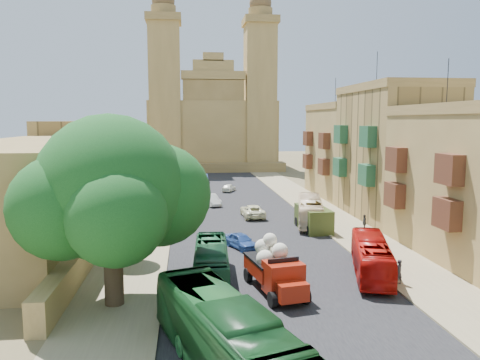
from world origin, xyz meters
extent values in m
plane|color=brown|center=(0.00, 0.00, 0.00)|extent=(260.00, 260.00, 0.00)
cube|color=black|center=(0.00, 30.00, 0.01)|extent=(14.00, 140.00, 0.01)
cube|color=#8A7B5A|center=(9.50, 30.00, 0.01)|extent=(5.00, 140.00, 0.01)
cube|color=#8A7B5A|center=(-9.50, 30.00, 0.01)|extent=(5.00, 140.00, 0.01)
cube|color=#8A7B5A|center=(7.00, 30.00, 0.06)|extent=(0.25, 140.00, 0.12)
cube|color=#8A7B5A|center=(-7.00, 30.00, 0.06)|extent=(0.25, 140.00, 0.12)
cube|color=olive|center=(16.00, 11.00, 5.25)|extent=(8.00, 14.00, 10.50)
cube|color=olive|center=(16.00, 11.00, 10.90)|extent=(8.20, 14.00, 0.80)
cylinder|color=black|center=(15.00, 13.80, 13.10)|extent=(0.06, 0.06, 3.60)
cube|color=#542C1C|center=(11.55, 7.08, 3.99)|extent=(0.90, 2.20, 2.00)
cube|color=#542C1C|center=(11.55, 14.92, 3.99)|extent=(0.90, 2.20, 2.00)
cube|color=#542C1C|center=(11.55, 7.08, 6.93)|extent=(0.90, 2.20, 2.00)
cube|color=#542C1C|center=(11.55, 14.92, 6.93)|extent=(0.90, 2.20, 2.00)
cube|color=#9D7F47|center=(16.00, 25.00, 6.50)|extent=(8.00, 14.00, 13.00)
cube|color=olive|center=(16.00, 25.00, 13.40)|extent=(8.20, 14.00, 0.80)
cylinder|color=black|center=(15.00, 27.80, 15.60)|extent=(0.06, 0.06, 3.60)
cube|color=#235737|center=(11.55, 21.08, 4.94)|extent=(0.90, 2.20, 2.00)
cube|color=#235737|center=(11.55, 28.92, 4.94)|extent=(0.90, 2.20, 2.00)
cube|color=#235737|center=(11.55, 21.08, 8.58)|extent=(0.90, 2.20, 2.00)
cube|color=#235737|center=(11.55, 28.92, 8.58)|extent=(0.90, 2.20, 2.00)
cube|color=olive|center=(16.00, 39.00, 5.75)|extent=(8.00, 14.00, 11.50)
cube|color=olive|center=(16.00, 39.00, 11.90)|extent=(8.20, 14.00, 0.80)
cylinder|color=black|center=(15.00, 41.80, 14.10)|extent=(0.06, 0.06, 3.60)
cube|color=#542C1C|center=(11.55, 35.08, 4.37)|extent=(0.90, 2.20, 2.00)
cube|color=#542C1C|center=(11.55, 42.92, 4.37)|extent=(0.90, 2.20, 2.00)
cube|color=#542C1C|center=(11.55, 35.08, 7.59)|extent=(0.90, 2.20, 2.00)
cube|color=#542C1C|center=(11.55, 42.92, 7.59)|extent=(0.90, 2.20, 2.00)
cube|color=olive|center=(-12.50, 20.00, 0.90)|extent=(1.00, 40.00, 1.80)
cube|color=olive|center=(-18.00, 18.00, 4.20)|extent=(10.00, 28.00, 8.40)
cube|color=#9D7F47|center=(-18.00, 44.00, 5.00)|extent=(10.00, 22.00, 10.00)
cube|color=olive|center=(0.00, 81.00, 7.00)|extent=(26.00, 20.00, 14.00)
cube|color=olive|center=(0.00, 70.50, 0.90)|extent=(28.00, 4.00, 1.80)
cube|color=olive|center=(0.00, 72.20, 10.00)|extent=(12.00, 2.00, 16.00)
cube|color=olive|center=(0.00, 72.20, 18.90)|extent=(12.60, 2.40, 1.60)
cube|color=olive|center=(0.00, 72.20, 20.60)|extent=(8.00, 2.00, 2.40)
cube|color=olive|center=(0.00, 72.20, 22.40)|extent=(4.00, 2.00, 1.60)
cube|color=olive|center=(-9.50, 73.50, 14.50)|extent=(6.00, 6.00, 29.00)
cube|color=olive|center=(-9.50, 73.50, 29.60)|extent=(6.80, 6.80, 1.40)
cylinder|color=olive|center=(-9.50, 73.50, 31.20)|extent=(4.80, 4.80, 1.80)
sphere|color=brown|center=(-9.50, 73.50, 33.00)|extent=(4.40, 4.40, 4.40)
cube|color=olive|center=(9.50, 73.50, 14.50)|extent=(6.00, 6.00, 29.00)
cube|color=olive|center=(9.50, 73.50, 29.60)|extent=(6.80, 6.80, 1.40)
cylinder|color=olive|center=(9.50, 73.50, 31.20)|extent=(4.80, 4.80, 1.80)
sphere|color=brown|center=(9.50, 73.50, 33.00)|extent=(4.40, 4.40, 4.40)
cylinder|color=#3A2C1D|center=(-9.50, 4.00, 1.99)|extent=(1.05, 1.05, 3.98)
sphere|color=#103D16|center=(-9.50, 4.00, 6.49)|extent=(7.96, 7.96, 7.96)
sphere|color=#103D16|center=(-6.99, 5.26, 5.86)|extent=(5.86, 5.86, 5.86)
sphere|color=#103D16|center=(-11.80, 3.06, 5.65)|extent=(5.44, 5.44, 5.44)
sphere|color=#103D16|center=(-8.87, 1.49, 5.44)|extent=(5.02, 5.02, 5.02)
sphere|color=#103D16|center=(-10.65, 6.30, 7.33)|extent=(4.61, 4.61, 4.61)
cylinder|color=#3A2C1D|center=(-10.00, 12.00, 1.13)|extent=(0.44, 0.44, 2.26)
sphere|color=#103D16|center=(-10.00, 12.00, 3.41)|extent=(3.29, 3.29, 3.29)
cylinder|color=#3A2C1D|center=(-10.00, 24.00, 1.00)|extent=(0.44, 0.44, 2.00)
sphere|color=#103D16|center=(-10.00, 24.00, 3.02)|extent=(2.91, 2.91, 2.91)
cylinder|color=#3A2C1D|center=(-10.00, 36.00, 1.10)|extent=(0.44, 0.44, 2.20)
sphere|color=#103D16|center=(-10.00, 36.00, 3.32)|extent=(3.20, 3.20, 3.20)
cylinder|color=#3A2C1D|center=(-10.00, 48.00, 1.08)|extent=(0.44, 0.44, 2.17)
sphere|color=#103D16|center=(-10.00, 48.00, 3.27)|extent=(3.15, 3.15, 3.15)
cube|color=maroon|center=(-0.53, 5.76, 1.22)|extent=(2.75, 3.84, 0.88)
cube|color=black|center=(-0.53, 5.76, 1.70)|extent=(2.81, 3.90, 0.12)
cube|color=maroon|center=(-0.11, 3.56, 1.31)|extent=(2.31, 2.00, 1.75)
cube|color=maroon|center=(0.10, 2.41, 0.92)|extent=(1.84, 1.45, 0.97)
cube|color=black|center=(-0.11, 3.56, 2.00)|extent=(1.84, 0.44, 0.88)
cylinder|color=black|center=(-0.91, 2.52, 0.44)|extent=(0.50, 0.92, 0.88)
cylinder|color=black|center=(1.01, 2.88, 0.44)|extent=(0.50, 0.92, 0.88)
cylinder|color=black|center=(-1.70, 6.73, 0.44)|extent=(0.50, 0.92, 0.88)
cylinder|color=black|center=(0.21, 7.09, 0.44)|extent=(0.50, 0.92, 0.88)
sphere|color=beige|center=(-0.90, 5.10, 1.95)|extent=(1.07, 1.07, 1.07)
sphere|color=beige|center=(0.01, 5.56, 1.95)|extent=(1.07, 1.07, 1.07)
sphere|color=beige|center=(-0.63, 6.33, 1.95)|extent=(1.07, 1.07, 1.07)
sphere|color=beige|center=(-0.93, 5.78, 2.48)|extent=(0.97, 0.97, 0.97)
sphere|color=beige|center=(-0.03, 4.96, 2.43)|extent=(0.97, 0.97, 0.97)
sphere|color=beige|center=(-0.51, 5.67, 2.92)|extent=(0.88, 0.88, 0.88)
cube|color=#3B491B|center=(6.15, 20.00, 1.07)|extent=(2.44, 5.25, 2.13)
cylinder|color=black|center=(5.21, 18.17, 0.43)|extent=(0.37, 0.87, 0.85)
cylinder|color=black|center=(7.23, 18.24, 0.43)|extent=(0.37, 0.87, 0.85)
cylinder|color=black|center=(5.07, 21.76, 0.43)|extent=(0.37, 0.87, 0.85)
cylinder|color=black|center=(7.09, 21.83, 0.43)|extent=(0.37, 0.87, 0.85)
imported|color=#164920|center=(-4.00, -3.94, 1.55)|extent=(6.02, 11.37, 3.10)
imported|color=#1A5330|center=(-4.00, 6.81, 1.22)|extent=(2.50, 8.84, 2.44)
imported|color=#B20F0A|center=(6.50, 7.12, 1.21)|extent=(4.45, 8.94, 2.43)
imported|color=#FEE0B6|center=(6.50, 22.48, 1.31)|extent=(4.35, 9.69, 2.63)
imported|color=#294D95|center=(-1.22, 14.46, 0.60)|extent=(2.72, 3.83, 1.21)
imported|color=white|center=(-2.62, 33.69, 0.66)|extent=(2.55, 4.25, 1.32)
imported|color=#EFEBC1|center=(1.37, 26.33, 0.65)|extent=(2.29, 4.75, 1.30)
imported|color=#111E48|center=(-5.00, 39.80, 0.62)|extent=(2.11, 4.39, 1.23)
imported|color=white|center=(0.50, 44.38, 0.57)|extent=(2.52, 3.58, 1.13)
imported|color=#3F65B5|center=(-2.77, 54.86, 0.68)|extent=(1.51, 4.13, 1.35)
imported|color=#28252A|center=(7.50, 5.23, 0.78)|extent=(0.68, 0.58, 1.57)
imported|color=#363637|center=(10.67, 18.96, 0.78)|extent=(0.66, 0.98, 1.55)
camera|label=1|loc=(-5.43, -21.40, 10.08)|focal=35.00mm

